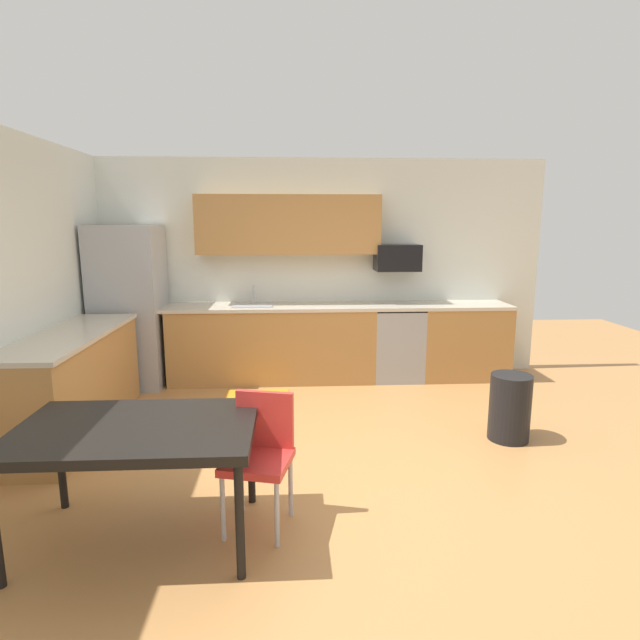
{
  "coord_description": "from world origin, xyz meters",
  "views": [
    {
      "loc": [
        -0.27,
        -3.81,
        1.92
      ],
      "look_at": [
        0.0,
        1.0,
        1.0
      ],
      "focal_mm": 28.59,
      "sensor_mm": 36.0,
      "label": 1
    }
  ],
  "objects_px": {
    "chair_near_table": "(260,449)",
    "microwave": "(397,258)",
    "oven_range": "(396,343)",
    "dining_table": "(136,435)",
    "trash_bin": "(510,407)",
    "refrigerator": "(130,307)"
  },
  "relations": [
    {
      "from": "chair_near_table",
      "to": "microwave",
      "type": "bearing_deg",
      "value": 64.56
    },
    {
      "from": "oven_range",
      "to": "microwave",
      "type": "height_order",
      "value": "microwave"
    },
    {
      "from": "dining_table",
      "to": "trash_bin",
      "type": "relative_size",
      "value": 2.33
    },
    {
      "from": "dining_table",
      "to": "trash_bin",
      "type": "height_order",
      "value": "dining_table"
    },
    {
      "from": "refrigerator",
      "to": "dining_table",
      "type": "xyz_separation_m",
      "value": [
        0.98,
        -3.13,
        -0.27
      ]
    },
    {
      "from": "oven_range",
      "to": "trash_bin",
      "type": "xyz_separation_m",
      "value": [
        0.64,
        -1.89,
        -0.16
      ]
    },
    {
      "from": "microwave",
      "to": "chair_near_table",
      "type": "height_order",
      "value": "microwave"
    },
    {
      "from": "oven_range",
      "to": "chair_near_table",
      "type": "relative_size",
      "value": 1.07
    },
    {
      "from": "refrigerator",
      "to": "trash_bin",
      "type": "bearing_deg",
      "value": -25.23
    },
    {
      "from": "chair_near_table",
      "to": "trash_bin",
      "type": "xyz_separation_m",
      "value": [
        2.15,
        1.17,
        -0.2
      ]
    },
    {
      "from": "oven_range",
      "to": "microwave",
      "type": "relative_size",
      "value": 1.69
    },
    {
      "from": "oven_range",
      "to": "dining_table",
      "type": "relative_size",
      "value": 0.65
    },
    {
      "from": "trash_bin",
      "to": "dining_table",
      "type": "bearing_deg",
      "value": -155.27
    },
    {
      "from": "chair_near_table",
      "to": "trash_bin",
      "type": "bearing_deg",
      "value": 28.64
    },
    {
      "from": "chair_near_table",
      "to": "trash_bin",
      "type": "relative_size",
      "value": 1.42
    },
    {
      "from": "refrigerator",
      "to": "oven_range",
      "type": "bearing_deg",
      "value": 1.43
    },
    {
      "from": "oven_range",
      "to": "refrigerator",
      "type": "bearing_deg",
      "value": -178.57
    },
    {
      "from": "dining_table",
      "to": "trash_bin",
      "type": "distance_m",
      "value": 3.18
    },
    {
      "from": "oven_range",
      "to": "chair_near_table",
      "type": "height_order",
      "value": "oven_range"
    },
    {
      "from": "microwave",
      "to": "dining_table",
      "type": "xyz_separation_m",
      "value": [
        -2.23,
        -3.31,
        -0.82
      ]
    },
    {
      "from": "refrigerator",
      "to": "trash_bin",
      "type": "distance_m",
      "value": 4.3
    },
    {
      "from": "microwave",
      "to": "chair_near_table",
      "type": "relative_size",
      "value": 0.64
    }
  ]
}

